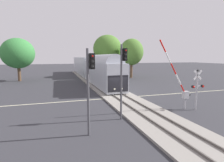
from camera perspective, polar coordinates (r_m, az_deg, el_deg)
name	(u,v)px	position (r m, az deg, el deg)	size (l,w,h in m)	color
ground_plane	(120,98)	(22.65, 2.53, -5.32)	(220.00, 220.00, 0.00)	#333338
road_centre_stripe	(120,98)	(22.65, 2.53, -5.31)	(44.00, 0.20, 0.01)	beige
railway_track	(120,97)	(22.63, 2.53, -5.09)	(4.40, 80.00, 0.32)	gray
commuter_train	(90,67)	(41.00, -6.89, 4.46)	(3.04, 40.74, 5.16)	#B2B7C1
crossing_gate_near	(183,88)	(18.52, 21.54, -2.09)	(3.66, 0.40, 6.64)	#B7B7BC
crossing_signal_mast	(197,85)	(18.89, 25.51, -1.22)	(1.36, 0.44, 3.98)	#B2B2B7
traffic_signal_near_left	(90,78)	(11.37, -7.02, 0.88)	(0.53, 0.38, 5.65)	#4C4C51
traffic_signal_median	(123,70)	(14.30, 3.50, 3.47)	(0.53, 0.38, 6.09)	#4C4C51
elm_centre_background	(107,49)	(47.37, -1.47, 10.18)	(7.39, 7.39, 10.72)	#4C3828
pine_left_background	(18,53)	(42.15, -27.78, 7.78)	(6.64, 6.64, 8.91)	brown
oak_far_right	(132,52)	(43.60, 6.24, 9.13)	(5.65, 5.65, 9.36)	brown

